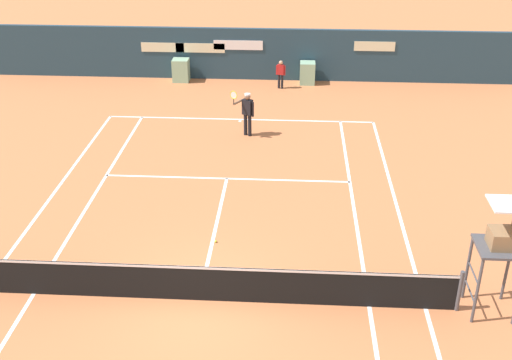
% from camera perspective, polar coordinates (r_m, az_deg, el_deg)
% --- Properties ---
extents(ground_plane, '(80.00, 80.00, 0.01)m').
position_cam_1_polar(ground_plane, '(15.75, -4.84, -9.43)').
color(ground_plane, '#C67042').
extents(tennis_net, '(12.10, 0.10, 1.07)m').
position_cam_1_polar(tennis_net, '(15.00, -5.22, -9.16)').
color(tennis_net, '#4C4C51').
rests_on(tennis_net, ground_plane).
extents(sponsor_back_wall, '(25.00, 1.02, 2.41)m').
position_cam_1_polar(sponsor_back_wall, '(30.13, -0.65, 11.19)').
color(sponsor_back_wall, '#233D4C').
rests_on(sponsor_back_wall, ground_plane).
extents(umpire_chair, '(1.00, 1.00, 2.82)m').
position_cam_1_polar(umpire_chair, '(14.87, 21.19, -5.27)').
color(umpire_chair, '#47474C').
rests_on(umpire_chair, ground_plane).
extents(player_on_baseline, '(0.86, 0.65, 1.88)m').
position_cam_1_polar(player_on_baseline, '(23.61, -0.82, 6.28)').
color(player_on_baseline, black).
rests_on(player_on_baseline, ground_plane).
extents(ball_kid_left_post, '(0.43, 0.22, 1.29)m').
position_cam_1_polar(ball_kid_left_post, '(28.94, 2.24, 9.65)').
color(ball_kid_left_post, black).
rests_on(ball_kid_left_post, ground_plane).
extents(tennis_ball_by_sideline, '(0.07, 0.07, 0.07)m').
position_cam_1_polar(tennis_ball_by_sideline, '(17.33, -3.66, -5.54)').
color(tennis_ball_by_sideline, '#CCE033').
rests_on(tennis_ball_by_sideline, ground_plane).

